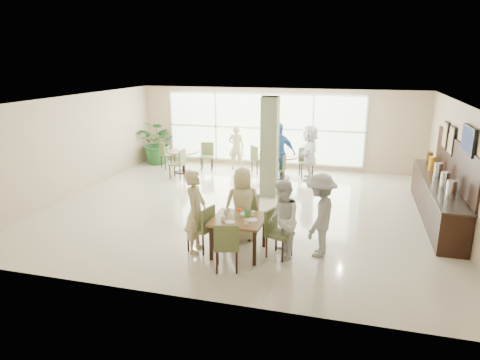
% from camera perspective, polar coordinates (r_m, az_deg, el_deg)
% --- Properties ---
extents(ground, '(10.00, 10.00, 0.00)m').
position_cam_1_polar(ground, '(11.25, 0.62, -3.71)').
color(ground, beige).
rests_on(ground, ground).
extents(room_shell, '(10.00, 10.00, 10.00)m').
position_cam_1_polar(room_shell, '(10.80, 0.65, 4.84)').
color(room_shell, white).
rests_on(room_shell, ground).
extents(window_bank, '(7.00, 0.04, 7.00)m').
position_cam_1_polar(window_bank, '(15.24, 3.07, 6.91)').
color(window_bank, silver).
rests_on(window_bank, ground).
extents(column, '(0.45, 0.45, 2.80)m').
position_cam_1_polar(column, '(11.92, 3.97, 4.37)').
color(column, '#6D7854').
rests_on(column, ground).
extents(main_table, '(1.02, 1.02, 0.75)m').
position_cam_1_polar(main_table, '(8.47, -0.20, -5.65)').
color(main_table, brown).
rests_on(main_table, ground).
extents(round_table_left, '(1.11, 1.11, 0.75)m').
position_cam_1_polar(round_table_left, '(14.74, -7.57, 3.22)').
color(round_table_left, brown).
rests_on(round_table_left, ground).
extents(round_table_right, '(1.11, 1.11, 0.75)m').
position_cam_1_polar(round_table_right, '(13.96, 5.55, 2.57)').
color(round_table_right, brown).
rests_on(round_table_right, ground).
extents(chairs_main_table, '(2.16, 2.07, 0.95)m').
position_cam_1_polar(chairs_main_table, '(8.56, -0.25, -6.75)').
color(chairs_main_table, '#5C6538').
rests_on(chairs_main_table, ground).
extents(chairs_table_left, '(2.01, 1.77, 0.95)m').
position_cam_1_polar(chairs_table_left, '(14.80, -7.49, 2.88)').
color(chairs_table_left, '#5C6538').
rests_on(chairs_table_left, ground).
extents(chairs_table_right, '(2.21, 1.74, 0.95)m').
position_cam_1_polar(chairs_table_right, '(13.99, 5.47, 2.18)').
color(chairs_table_right, '#5C6538').
rests_on(chairs_table_right, ground).
extents(tabletop_clutter, '(0.75, 0.71, 0.21)m').
position_cam_1_polar(tabletop_clutter, '(8.39, -0.07, -4.78)').
color(tabletop_clutter, white).
rests_on(tabletop_clutter, main_table).
extents(buffet_counter, '(0.64, 4.70, 1.95)m').
position_cam_1_polar(buffet_counter, '(11.42, 24.81, -2.00)').
color(buffet_counter, black).
rests_on(buffet_counter, ground).
extents(wall_tv, '(0.06, 1.00, 0.58)m').
position_cam_1_polar(wall_tv, '(10.05, 28.16, 4.73)').
color(wall_tv, black).
rests_on(wall_tv, ground).
extents(framed_art_a, '(0.05, 0.55, 0.70)m').
position_cam_1_polar(framed_art_a, '(11.65, 26.38, 4.74)').
color(framed_art_a, black).
rests_on(framed_art_a, ground).
extents(framed_art_b, '(0.05, 0.55, 0.70)m').
position_cam_1_polar(framed_art_b, '(12.42, 25.72, 5.42)').
color(framed_art_b, black).
rests_on(framed_art_b, ground).
extents(potted_plant, '(1.85, 1.85, 1.61)m').
position_cam_1_polar(potted_plant, '(16.05, -10.80, 4.95)').
color(potted_plant, '#245C27').
rests_on(potted_plant, ground).
extents(teen_left, '(0.43, 0.63, 1.68)m').
position_cam_1_polar(teen_left, '(8.55, -5.93, -4.24)').
color(teen_left, '#C2B681').
rests_on(teen_left, ground).
extents(teen_far, '(0.89, 0.68, 1.61)m').
position_cam_1_polar(teen_far, '(9.04, 0.36, -3.27)').
color(teen_far, '#C2B681').
rests_on(teen_far, ground).
extents(teen_right, '(0.81, 0.92, 1.57)m').
position_cam_1_polar(teen_right, '(8.28, 5.65, -5.33)').
color(teen_right, white).
rests_on(teen_right, ground).
extents(teen_standing, '(0.80, 1.17, 1.67)m').
position_cam_1_polar(teen_standing, '(8.49, 10.62, -4.62)').
color(teen_standing, '#A1A1A4').
rests_on(teen_standing, ground).
extents(adult_a, '(1.30, 1.05, 1.93)m').
position_cam_1_polar(adult_a, '(13.14, 5.00, 3.49)').
color(adult_a, '#3D77B7').
rests_on(adult_a, ground).
extents(adult_b, '(0.79, 1.67, 1.76)m').
position_cam_1_polar(adult_b, '(13.89, 9.25, 3.66)').
color(adult_b, white).
rests_on(adult_b, ground).
extents(adult_standing, '(0.61, 0.43, 1.57)m').
position_cam_1_polar(adult_standing, '(14.96, -0.50, 4.36)').
color(adult_standing, '#C2B681').
rests_on(adult_standing, ground).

